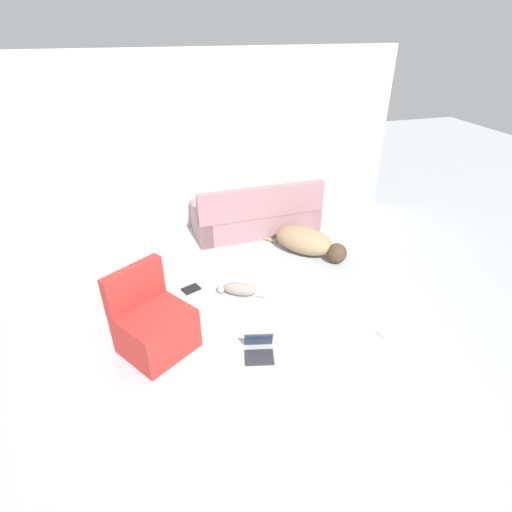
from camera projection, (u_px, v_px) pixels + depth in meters
ground_plane at (273, 401)px, 3.67m from camera, size 20.00×20.00×0.00m
wall_back at (197, 145)px, 6.17m from camera, size 6.54×0.06×2.70m
couch at (257, 216)px, 6.47m from camera, size 2.03×0.86×0.86m
dog at (307, 242)px, 5.90m from camera, size 1.03×1.15×0.39m
cat at (238, 289)px, 5.05m from camera, size 0.58×0.36×0.17m
laptop_open at (259, 347)px, 4.18m from camera, size 0.36×0.37×0.22m
book_black at (191, 289)px, 5.18m from camera, size 0.26×0.22×0.02m
book_cream at (387, 333)px, 4.46m from camera, size 0.22×0.15×0.02m
side_chair at (153, 325)px, 4.13m from camera, size 0.91×0.91×0.91m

